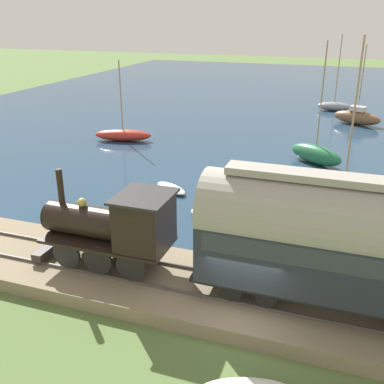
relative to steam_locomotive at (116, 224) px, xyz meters
name	(u,v)px	position (x,y,z in m)	size (l,w,h in m)	color
ground_plane	(241,326)	(-1.17, -5.21, -2.45)	(200.00, 200.00, 0.00)	#516B38
harbor_water	(327,102)	(42.55, -5.21, -2.45)	(80.00, 80.00, 0.01)	navy
rail_embankment	(249,299)	(0.00, -5.21, -2.17)	(4.50, 56.00, 0.68)	#84755B
steam_locomotive	(116,224)	(0.00, 0.00, 0.00)	(2.21, 5.57, 3.71)	black
passenger_coach	(342,240)	(0.00, -8.09, 0.75)	(2.58, 9.54, 4.65)	black
sailboat_green	(316,154)	(17.77, -5.99, -1.74)	(3.42, 4.18, 8.24)	#236B42
sailboat_red	(123,135)	(18.74, 9.54, -1.94)	(2.45, 4.88, 6.48)	#B72D23
sailboat_white	(341,211)	(8.69, -8.04, -1.94)	(2.17, 4.43, 8.98)	white
sailboat_brown	(357,117)	(31.30, -8.62, -1.73)	(3.10, 4.71, 7.23)	brown
sailboat_gray	(334,106)	(37.24, -6.28, -1.92)	(1.42, 3.51, 7.85)	gray
rowboat_mid_harbor	(207,218)	(6.26, -1.66, -2.25)	(2.12, 2.54, 0.39)	silver
rowboat_far_out	(129,222)	(4.44, 1.81, -2.21)	(1.81, 2.31, 0.47)	silver
rowboat_off_pier	(171,188)	(9.56, 1.62, -2.27)	(2.13, 2.61, 0.35)	silver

